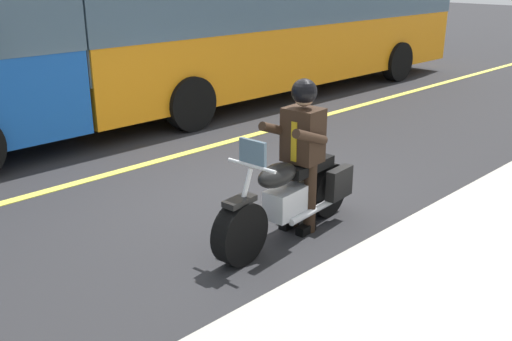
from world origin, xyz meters
TOP-DOWN VIEW (x-y plane):
  - ground_plane at (0.00, 0.00)m, footprint 80.00×80.00m
  - lane_center_stripe at (0.00, -2.00)m, footprint 60.00×0.16m
  - motorcycle_main at (0.41, 1.15)m, footprint 2.22×0.73m
  - rider_main at (0.22, 1.13)m, footprint 0.66×0.59m
  - bus_near at (-5.05, -4.23)m, footprint 11.05×2.70m

SIDE VIEW (x-z plane):
  - ground_plane at x=0.00m, z-range 0.00..0.00m
  - lane_center_stripe at x=0.00m, z-range 0.00..0.01m
  - motorcycle_main at x=0.41m, z-range -0.18..1.08m
  - rider_main at x=0.22m, z-range 0.17..1.91m
  - bus_near at x=-5.05m, z-range 0.22..3.52m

